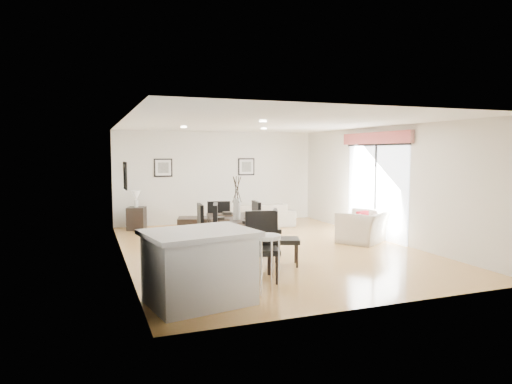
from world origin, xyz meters
name	(u,v)px	position (x,y,z in m)	size (l,w,h in m)	color
ground	(267,248)	(0.00, 0.00, 0.00)	(8.00, 8.00, 0.00)	tan
wall_back	(217,177)	(0.00, 4.00, 1.35)	(6.00, 0.04, 2.70)	silver
wall_front	(380,208)	(0.00, -4.00, 1.35)	(6.00, 0.04, 2.70)	silver
wall_left	(123,191)	(-3.00, 0.00, 1.35)	(0.04, 8.00, 2.70)	silver
wall_right	(384,183)	(3.00, 0.00, 1.35)	(0.04, 8.00, 2.70)	silver
ceiling	(268,123)	(0.00, 0.00, 2.70)	(6.00, 8.00, 0.02)	white
sofa	(253,215)	(0.67, 2.76, 0.33)	(2.28, 0.89, 0.66)	gray
armchair	(363,227)	(2.34, -0.15, 0.36)	(1.11, 0.97, 0.72)	beige
courtyard_plant_a	(480,222)	(5.49, -0.53, 0.37)	(0.66, 0.57, 0.73)	#39632A
courtyard_plant_b	(444,214)	(5.73, 0.97, 0.36)	(0.40, 0.40, 0.71)	#39632A
dining_table	(237,224)	(-1.03, -1.01, 0.75)	(1.33, 2.14, 0.83)	black
dining_chair_wnear	(208,235)	(-1.73, -1.54, 0.68)	(0.67, 0.67, 1.21)	black
dining_chair_wfar	(194,229)	(-1.73, -0.52, 0.61)	(0.53, 0.53, 1.09)	black
dining_chair_enear	(282,234)	(-0.32, -1.48, 0.58)	(0.60, 0.60, 1.04)	black
dining_chair_efar	(262,225)	(-0.33, -0.51, 0.61)	(0.53, 0.53, 1.10)	black
dining_chair_head	(262,242)	(-1.01, -2.24, 0.63)	(0.60, 0.60, 1.13)	black
dining_chair_foot	(218,223)	(-1.04, 0.23, 0.59)	(0.55, 0.55, 1.06)	black
vase	(237,202)	(-1.03, -1.01, 1.17)	(1.06, 1.62, 0.82)	white
coffee_table	(200,226)	(-0.98, 2.19, 0.22)	(1.08, 0.65, 0.43)	black
side_table	(137,218)	(-2.42, 3.47, 0.31)	(0.46, 0.46, 0.61)	black
table_lamp	(136,196)	(-2.42, 3.47, 0.90)	(0.23, 0.23, 0.45)	white
cushion	(362,218)	(2.24, -0.25, 0.58)	(0.34, 0.11, 0.34)	#A91520
kitchen_island	(199,266)	(-2.23, -3.01, 0.51)	(1.63, 1.37, 1.02)	white
bar_stool	(267,243)	(-1.22, -3.01, 0.77)	(0.41, 0.41, 0.89)	white
framed_print_back_left	(163,168)	(-1.60, 3.97, 1.65)	(0.52, 0.04, 0.52)	black
framed_print_back_right	(246,167)	(0.90, 3.97, 1.65)	(0.52, 0.04, 0.52)	black
framed_print_left_wall	(125,176)	(-2.97, -0.20, 1.65)	(0.04, 0.52, 0.52)	black
sliding_door	(376,170)	(2.96, 0.30, 1.66)	(0.12, 2.70, 2.57)	white
courtyard	(459,194)	(6.16, 0.87, 0.92)	(6.00, 6.00, 2.00)	gray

